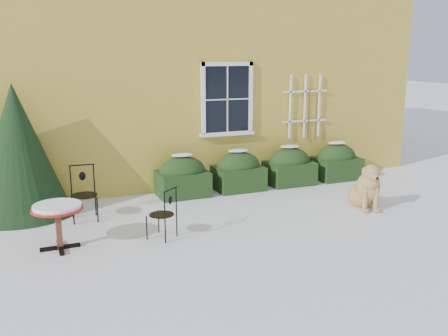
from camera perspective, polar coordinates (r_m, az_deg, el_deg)
name	(u,v)px	position (r m, az deg, el deg)	size (l,w,h in m)	color
ground	(247,232)	(8.55, 2.63, -7.27)	(80.00, 80.00, 0.00)	white
house	(141,45)	(14.66, -9.41, 13.72)	(12.40, 8.40, 6.40)	gold
hedge_row	(264,169)	(11.34, 4.65, -0.15)	(4.95, 0.80, 0.91)	black
evergreen_shrub	(18,162)	(10.01, -22.45, 0.61)	(2.02, 2.02, 2.45)	black
bistro_table	(58,212)	(8.02, -18.49, -4.78)	(0.78, 0.78, 0.72)	black
patio_chair_near	(163,213)	(8.17, -6.94, -5.15)	(0.53, 0.53, 0.85)	black
patio_chair_far	(84,193)	(9.37, -15.73, -2.76)	(0.48, 0.47, 0.99)	black
dog	(366,189)	(10.08, 15.97, -2.37)	(0.76, 1.01, 0.95)	tan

